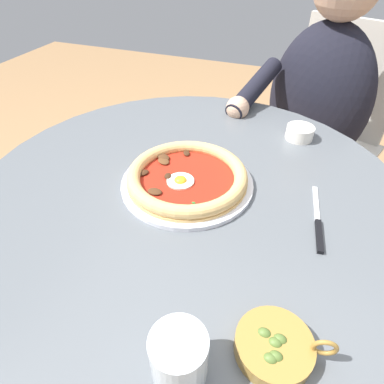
{
  "coord_description": "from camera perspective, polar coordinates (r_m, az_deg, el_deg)",
  "views": [
    {
      "loc": [
        0.2,
        -0.53,
        1.18
      ],
      "look_at": [
        0.01,
        -0.01,
        0.71
      ],
      "focal_mm": 30.41,
      "sensor_mm": 36.0,
      "label": 1
    }
  ],
  "objects": [
    {
      "name": "ground_plane",
      "position": [
        1.31,
        -0.26,
        -24.79
      ],
      "size": [
        6.0,
        6.0,
        0.02
      ],
      "primitive_type": "cube",
      "color": "#9E754C"
    },
    {
      "name": "dining_table",
      "position": [
        0.83,
        -0.37,
        -7.6
      ],
      "size": [
        0.96,
        0.96,
        0.73
      ],
      "color": "#565B60",
      "rests_on": "ground"
    },
    {
      "name": "pizza_on_plate",
      "position": [
        0.71,
        -0.96,
        2.4
      ],
      "size": [
        0.29,
        0.29,
        0.04
      ],
      "color": "white",
      "rests_on": "dining_table"
    },
    {
      "name": "water_glass",
      "position": [
        0.45,
        -2.28,
        -27.19
      ],
      "size": [
        0.07,
        0.07,
        0.08
      ],
      "color": "silver",
      "rests_on": "dining_table"
    },
    {
      "name": "steak_knife",
      "position": [
        0.67,
        21.27,
        -5.6
      ],
      "size": [
        0.03,
        0.19,
        0.01
      ],
      "color": "silver",
      "rests_on": "dining_table"
    },
    {
      "name": "ramekin_capers",
      "position": [
        0.92,
        18.39,
        9.93
      ],
      "size": [
        0.07,
        0.07,
        0.03
      ],
      "color": "white",
      "rests_on": "dining_table"
    },
    {
      "name": "olive_pan",
      "position": [
        0.49,
        14.3,
        -24.74
      ],
      "size": [
        0.13,
        0.11,
        0.05
      ],
      "color": "olive",
      "rests_on": "dining_table"
    },
    {
      "name": "diner_person",
      "position": [
        1.33,
        19.08,
        6.87
      ],
      "size": [
        0.47,
        0.48,
        1.13
      ],
      "color": "#282833",
      "rests_on": "ground"
    },
    {
      "name": "cafe_chair_diner",
      "position": [
        1.43,
        22.3,
        10.91
      ],
      "size": [
        0.56,
        0.56,
        0.92
      ],
      "color": "beige",
      "rests_on": "ground"
    }
  ]
}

